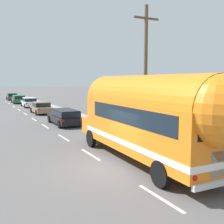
# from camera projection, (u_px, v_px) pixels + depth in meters

# --- Properties ---
(ground_plane) EXTENTS (300.00, 300.00, 0.00)m
(ground_plane) POSITION_uv_depth(u_px,v_px,m) (112.00, 168.00, 12.09)
(ground_plane) COLOR #565454
(lane_markings) EXTENTS (3.76, 80.00, 0.01)m
(lane_markings) POSITION_uv_depth(u_px,v_px,m) (73.00, 123.00, 24.53)
(lane_markings) COLOR silver
(lane_markings) RESTS_ON ground
(sidewalk_slab) EXTENTS (1.94, 90.00, 0.15)m
(sidewalk_slab) POSITION_uv_depth(u_px,v_px,m) (106.00, 126.00, 23.00)
(sidewalk_slab) COLOR gray
(sidewalk_slab) RESTS_ON ground
(utility_pole) EXTENTS (1.80, 0.24, 8.50)m
(utility_pole) POSITION_uv_depth(u_px,v_px,m) (145.00, 72.00, 17.25)
(utility_pole) COLOR brown
(utility_pole) RESTS_ON ground
(painted_bus) EXTENTS (2.76, 11.35, 4.12)m
(painted_bus) POSITION_uv_depth(u_px,v_px,m) (150.00, 115.00, 12.37)
(painted_bus) COLOR orange
(painted_bus) RESTS_ON ground
(car_lead) EXTENTS (1.96, 4.84, 1.37)m
(car_lead) POSITION_uv_depth(u_px,v_px,m) (65.00, 116.00, 23.71)
(car_lead) COLOR black
(car_lead) RESTS_ON ground
(car_second) EXTENTS (1.95, 4.36, 1.37)m
(car_second) POSITION_uv_depth(u_px,v_px,m) (41.00, 107.00, 31.82)
(car_second) COLOR olive
(car_second) RESTS_ON ground
(car_third) EXTENTS (2.00, 4.82, 1.37)m
(car_third) POSITION_uv_depth(u_px,v_px,m) (29.00, 102.00, 39.88)
(car_third) COLOR white
(car_third) RESTS_ON ground
(car_fourth) EXTENTS (2.04, 4.69, 1.37)m
(car_fourth) POSITION_uv_depth(u_px,v_px,m) (18.00, 99.00, 45.98)
(car_fourth) COLOR #196633
(car_fourth) RESTS_ON ground
(car_fifth) EXTENTS (1.97, 4.60, 1.37)m
(car_fifth) POSITION_uv_depth(u_px,v_px,m) (12.00, 96.00, 53.80)
(car_fifth) COLOR #474C51
(car_fifth) RESTS_ON ground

